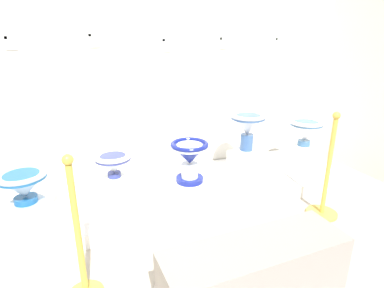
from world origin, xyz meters
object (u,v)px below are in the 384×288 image
at_px(plinth_block_leftmost, 302,159).
at_px(info_placard_fifth, 279,43).
at_px(stanchion_post_near_left, 81,254).
at_px(antique_toilet_pale_glazed, 248,126).
at_px(plinth_block_pale_glazed, 245,165).
at_px(info_placard_second, 94,40).
at_px(info_placard_third, 167,44).
at_px(plinth_block_tall_cobalt, 29,213).
at_px(info_placard_fourth, 223,42).
at_px(antique_toilet_rightmost, 190,156).
at_px(plinth_block_broad_patterned, 116,192).
at_px(info_placard_first, 10,42).
at_px(plinth_block_rightmost, 190,185).
at_px(antique_toilet_broad_patterned, 113,164).
at_px(antique_toilet_tall_cobalt, 23,186).
at_px(stanchion_post_near_right, 325,188).
at_px(museum_bench, 255,273).
at_px(antique_toilet_leftmost, 305,132).

xyz_separation_m(plinth_block_leftmost, info_placard_fifth, (-0.01, 0.58, 1.24)).
bearing_deg(stanchion_post_near_left, antique_toilet_pale_glazed, 27.87).
relative_size(plinth_block_pale_glazed, info_placard_second, 2.27).
height_order(info_placard_third, stanchion_post_near_left, info_placard_third).
relative_size(plinth_block_tall_cobalt, info_placard_fourth, 2.67).
xyz_separation_m(plinth_block_pale_glazed, stanchion_post_near_left, (-1.72, -0.91, 0.06)).
distance_m(info_placard_third, info_placard_fourth, 0.64).
xyz_separation_m(plinth_block_leftmost, info_placard_second, (-2.09, 0.58, 1.29)).
xyz_separation_m(antique_toilet_rightmost, info_placard_third, (-0.01, 0.58, 0.99)).
xyz_separation_m(antique_toilet_rightmost, antique_toilet_pale_glazed, (0.65, 0.03, 0.21)).
height_order(antique_toilet_rightmost, plinth_block_pale_glazed, antique_toilet_rightmost).
height_order(antique_toilet_pale_glazed, info_placard_fifth, info_placard_fifth).
xyz_separation_m(plinth_block_broad_patterned, antique_toilet_pale_glazed, (1.36, 0.00, 0.46)).
bearing_deg(info_placard_fifth, info_placard_third, -180.00).
bearing_deg(info_placard_fifth, antique_toilet_rightmost, -157.17).
bearing_deg(info_placard_first, plinth_block_rightmost, -22.54).
distance_m(info_placard_first, info_placard_fifth, 2.75).
bearing_deg(plinth_block_rightmost, antique_toilet_broad_patterned, 177.43).
height_order(antique_toilet_broad_patterned, info_placard_fifth, info_placard_fifth).
bearing_deg(stanchion_post_near_left, info_placard_second, 75.89).
bearing_deg(plinth_block_pale_glazed, antique_toilet_tall_cobalt, 179.82).
bearing_deg(antique_toilet_tall_cobalt, plinth_block_leftmost, -0.83).
xyz_separation_m(plinth_block_rightmost, info_placard_first, (-1.39, 0.58, 1.33)).
xyz_separation_m(antique_toilet_broad_patterned, stanchion_post_near_right, (1.71, -0.75, -0.23)).
xyz_separation_m(info_placard_first, museum_bench, (1.26, -1.89, -1.30)).
bearing_deg(antique_toilet_broad_patterned, antique_toilet_pale_glazed, 0.08).
bearing_deg(museum_bench, info_placard_fourth, 68.15).
height_order(antique_toilet_rightmost, antique_toilet_leftmost, antique_toilet_leftmost).
relative_size(antique_toilet_rightmost, antique_toilet_pale_glazed, 0.93).
bearing_deg(info_placard_third, info_placard_second, 180.00).
bearing_deg(museum_bench, plinth_block_rightmost, 84.69).
bearing_deg(plinth_block_pale_glazed, info_placard_fourth, 91.57).
relative_size(plinth_block_pale_glazed, info_placard_fifth, 1.90).
xyz_separation_m(plinth_block_tall_cobalt, plinth_block_rightmost, (1.42, -0.04, 0.00)).
distance_m(info_placard_second, info_placard_fourth, 1.34).
bearing_deg(antique_toilet_leftmost, plinth_block_tall_cobalt, 179.17).
bearing_deg(stanchion_post_near_left, antique_toilet_tall_cobalt, 111.00).
bearing_deg(museum_bench, antique_toilet_pale_glazed, 60.18).
bearing_deg(antique_toilet_leftmost, plinth_block_broad_patterned, 179.11).
xyz_separation_m(info_placard_fourth, info_placard_fifth, (0.73, 0.00, -0.02)).
bearing_deg(plinth_block_pale_glazed, stanchion_post_near_right, -64.86).
relative_size(plinth_block_rightmost, info_placard_fourth, 2.81).
distance_m(antique_toilet_broad_patterned, antique_toilet_rightmost, 0.71).
bearing_deg(museum_bench, info_placard_third, 86.53).
distance_m(plinth_block_broad_patterned, plinth_block_rightmost, 0.71).
relative_size(plinth_block_rightmost, antique_toilet_rightmost, 0.96).
bearing_deg(stanchion_post_near_right, stanchion_post_near_left, -175.75).
height_order(info_placard_second, info_placard_fifth, info_placard_second).
bearing_deg(antique_toilet_pale_glazed, antique_toilet_leftmost, -2.68).
bearing_deg(antique_toilet_pale_glazed, antique_toilet_tall_cobalt, 179.82).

